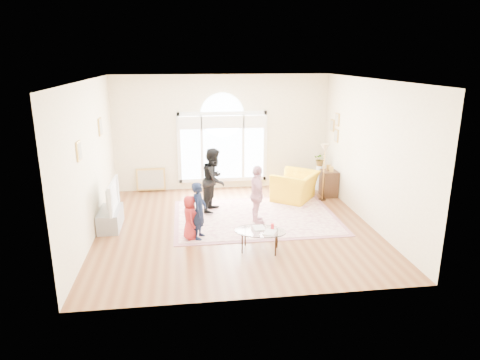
{
  "coord_description": "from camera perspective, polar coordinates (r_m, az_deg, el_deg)",
  "views": [
    {
      "loc": [
        -1.08,
        -8.83,
        3.64
      ],
      "look_at": [
        0.14,
        0.3,
        0.99
      ],
      "focal_mm": 32.0,
      "sensor_mm": 36.0,
      "label": 1
    }
  ],
  "objects": [
    {
      "name": "rug_border",
      "position": [
        10.13,
        2.1,
        -4.97
      ],
      "size": [
        3.8,
        2.8,
        0.01
      ],
      "primitive_type": "cube",
      "color": "#945E68",
      "rests_on": "ground"
    },
    {
      "name": "area_rug",
      "position": [
        10.13,
        2.1,
        -4.95
      ],
      "size": [
        3.6,
        2.6,
        0.02
      ],
      "primitive_type": "cube",
      "color": "beige",
      "rests_on": "ground"
    },
    {
      "name": "potted_plant",
      "position": [
        12.2,
        10.67,
        2.75
      ],
      "size": [
        0.43,
        0.4,
        0.38
      ],
      "primitive_type": "imported",
      "rotation": [
        0.0,
        0.0,
        -0.36
      ],
      "color": "#33722D",
      "rests_on": "plant_pedestal"
    },
    {
      "name": "child_red",
      "position": [
        8.85,
        -6.69,
        -4.95
      ],
      "size": [
        0.34,
        0.48,
        0.93
      ],
      "primitive_type": "imported",
      "rotation": [
        0.0,
        0.0,
        1.68
      ],
      "color": "maroon",
      "rests_on": "area_rug"
    },
    {
      "name": "leaning_picture",
      "position": [
        12.32,
        -11.7,
        -1.47
      ],
      "size": [
        0.8,
        0.14,
        0.62
      ],
      "primitive_type": "cube",
      "rotation": [
        -0.14,
        0.0,
        0.0
      ],
      "color": "tan",
      "rests_on": "ground"
    },
    {
      "name": "armchair",
      "position": [
        11.34,
        7.37,
        -0.83
      ],
      "size": [
        1.48,
        1.51,
        0.74
      ],
      "primitive_type": "imported",
      "rotation": [
        0.0,
        0.0,
        4.08
      ],
      "color": "yellow",
      "rests_on": "ground"
    },
    {
      "name": "child_navy",
      "position": [
        8.81,
        -5.46,
        -4.08
      ],
      "size": [
        0.4,
        0.5,
        1.2
      ],
      "primitive_type": "imported",
      "rotation": [
        0.0,
        0.0,
        1.27
      ],
      "color": "#111A33",
      "rests_on": "area_rug"
    },
    {
      "name": "coffee_table",
      "position": [
        8.33,
        2.7,
        -6.87
      ],
      "size": [
        1.15,
        0.91,
        0.54
      ],
      "rotation": [
        0.0,
        0.0,
        -0.3
      ],
      "color": "silver",
      "rests_on": "ground"
    },
    {
      "name": "child_black",
      "position": [
        10.33,
        -3.48,
        0.03
      ],
      "size": [
        0.83,
        0.92,
        1.55
      ],
      "primitive_type": "imported",
      "rotation": [
        0.0,
        0.0,
        1.17
      ],
      "color": "black",
      "rests_on": "area_rug"
    },
    {
      "name": "plant_pedestal",
      "position": [
        12.33,
        10.54,
        0.3
      ],
      "size": [
        0.2,
        0.2,
        0.7
      ],
      "primitive_type": "cylinder",
      "color": "white",
      "rests_on": "ground"
    },
    {
      "name": "child_pink",
      "position": [
        9.51,
        2.29,
        -2.02
      ],
      "size": [
        0.36,
        0.8,
        1.34
      ],
      "primitive_type": "imported",
      "rotation": [
        0.0,
        0.0,
        1.62
      ],
      "color": "#E4A3B5",
      "rests_on": "area_rug"
    },
    {
      "name": "ground",
      "position": [
        9.62,
        -0.6,
        -6.19
      ],
      "size": [
        6.0,
        6.0,
        0.0
      ],
      "primitive_type": "plane",
      "color": "#5D3119",
      "rests_on": "ground"
    },
    {
      "name": "television",
      "position": [
        9.73,
        -17.09,
        -2.01
      ],
      "size": [
        0.17,
        1.12,
        0.65
      ],
      "color": "black",
      "rests_on": "tv_console"
    },
    {
      "name": "tv_console",
      "position": [
        9.9,
        -16.89,
        -4.95
      ],
      "size": [
        0.45,
        1.0,
        0.42
      ],
      "primitive_type": "cube",
      "color": "gray",
      "rests_on": "ground"
    },
    {
      "name": "room_shell",
      "position": [
        11.9,
        -2.25,
        6.02
      ],
      "size": [
        6.0,
        6.0,
        6.0
      ],
      "color": "#F1E6BE",
      "rests_on": "ground"
    },
    {
      "name": "floor_lamp",
      "position": [
        11.22,
        11.23,
        3.61
      ],
      "size": [
        0.31,
        0.31,
        1.51
      ],
      "color": "black",
      "rests_on": "ground"
    },
    {
      "name": "side_cabinet",
      "position": [
        11.83,
        11.76,
        -0.44
      ],
      "size": [
        0.4,
        0.5,
        0.7
      ],
      "primitive_type": "cube",
      "color": "black",
      "rests_on": "ground"
    }
  ]
}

